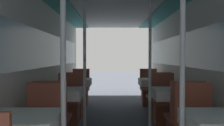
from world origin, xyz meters
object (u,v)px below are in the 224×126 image
object	(u,v)px
dining_table_right_0	(223,126)
dining_table_right_1	(173,95)
chair_right_far_1	(164,109)
dining_table_left_1	(62,95)
support_pole_left_0	(63,74)
chair_left_near_2	(73,104)
chair_left_far_1	(69,109)
support_pole_right_1	(150,66)
dining_table_left_2	(77,83)
support_pole_left_1	(85,66)
support_pole_right_0	(182,74)
dining_table_left_0	(22,126)
chair_right_far_2	(149,95)
dining_table_right_2	(153,83)
chair_left_far_2	(80,95)
chair_right_near_2	(158,103)

from	to	relation	value
dining_table_right_0	dining_table_right_1	distance (m)	1.84
chair_right_far_1	dining_table_left_1	bearing A→B (deg)	19.16
support_pole_left_0	chair_left_near_2	xyz separation A→B (m)	(-0.37, 3.04, -0.84)
chair_left_far_1	dining_table_right_1	distance (m)	1.96
chair_left_near_2	chair_right_far_1	bearing A→B (deg)	-17.59
support_pole_right_1	support_pole_left_0	bearing A→B (deg)	-120.21
chair_left_far_1	dining_table_left_2	size ratio (longest dim) A/B	1.27
dining_table_right_1	support_pole_right_1	size ratio (longest dim) A/B	0.34
support_pole_left_1	support_pole_right_0	size ratio (longest dim) A/B	1.00
dining_table_left_0	chair_right_far_2	size ratio (longest dim) A/B	0.79
dining_table_left_0	chair_left_near_2	size ratio (longest dim) A/B	0.79
chair_right_far_1	support_pole_left_1	bearing A→B (deg)	23.62
dining_table_right_0	dining_table_right_2	xyz separation A→B (m)	(0.00, 3.67, 0.00)
dining_table_left_1	dining_table_right_0	distance (m)	2.58
chair_left_far_1	chair_right_far_1	bearing A→B (deg)	-180.00
chair_left_far_2	support_pole_right_0	size ratio (longest dim) A/B	0.43
support_pole_right_1	chair_left_far_2	bearing A→B (deg)	120.31
dining_table_left_2	chair_right_near_2	bearing A→B (deg)	-19.16
chair_right_near_2	chair_right_far_2	world-z (taller)	same
chair_right_far_2	dining_table_left_0	bearing A→B (deg)	67.13
dining_table_left_1	support_pole_left_1	world-z (taller)	support_pole_left_1
dining_table_right_1	dining_table_right_0	bearing A→B (deg)	-90.00
chair_left_far_2	dining_table_right_2	distance (m)	1.96
chair_left_near_2	chair_right_near_2	size ratio (longest dim) A/B	1.00
chair_right_near_2	dining_table_right_0	bearing A→B (deg)	-90.00
chair_left_far_2	chair_right_far_1	xyz separation A→B (m)	(1.81, -1.84, 0.00)
dining_table_left_0	chair_right_near_2	bearing A→B (deg)	59.18
dining_table_left_1	chair_left_far_1	xyz separation A→B (m)	(-0.00, 0.63, -0.37)
dining_table_right_2	dining_table_left_0	bearing A→B (deg)	-116.30
support_pole_left_0	dining_table_right_0	xyz separation A→B (m)	(1.44, -0.00, -0.47)
dining_table_left_2	chair_left_near_2	size ratio (longest dim) A/B	0.79
dining_table_right_2	support_pole_right_1	bearing A→B (deg)	-101.48
chair_left_far_2	chair_right_far_2	xyz separation A→B (m)	(1.81, 0.00, 0.00)
dining_table_right_0	support_pole_right_1	world-z (taller)	support_pole_right_1
support_pole_left_0	support_pole_right_0	distance (m)	1.07
dining_table_left_1	dining_table_left_2	distance (m)	1.84
dining_table_right_0	chair_right_far_1	bearing A→B (deg)	90.00
support_pole_right_0	dining_table_right_1	bearing A→B (deg)	78.52
chair_left_near_2	dining_table_right_1	bearing A→B (deg)	-33.60
dining_table_left_0	support_pole_right_0	world-z (taller)	support_pole_right_0
support_pole_left_1	chair_left_far_2	size ratio (longest dim) A/B	2.34
chair_left_far_1	support_pole_right_0	xyz separation A→B (m)	(1.44, -2.47, 0.84)
support_pole_left_0	chair_left_far_1	distance (m)	2.63
chair_left_far_1	support_pole_right_0	bearing A→B (deg)	120.31
dining_table_left_1	chair_left_far_1	world-z (taller)	chair_left_far_1
chair_left_far_2	dining_table_right_2	world-z (taller)	chair_left_far_2
dining_table_left_0	chair_left_far_2	size ratio (longest dim) A/B	0.79
chair_left_far_1	support_pole_right_1	distance (m)	1.78
support_pole_right_0	chair_right_far_1	world-z (taller)	support_pole_right_0
dining_table_right_0	chair_right_far_1	distance (m)	2.49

